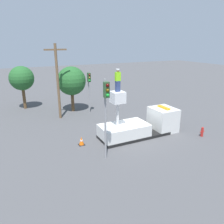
% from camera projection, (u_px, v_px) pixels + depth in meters
% --- Properties ---
extents(ground_plane, '(120.00, 120.00, 0.00)m').
position_uv_depth(ground_plane, '(134.00, 136.00, 18.90)').
color(ground_plane, '#4C4C4F').
extents(bucket_truck, '(7.11, 2.35, 4.10)m').
position_uv_depth(bucket_truck, '(141.00, 126.00, 18.92)').
color(bucket_truck, black).
rests_on(bucket_truck, ground).
extents(worker, '(0.40, 0.26, 1.75)m').
position_uv_depth(worker, '(118.00, 80.00, 16.68)').
color(worker, navy).
rests_on(worker, bucket_truck).
extents(traffic_light_pole, '(0.34, 0.57, 5.58)m').
position_uv_depth(traffic_light_pole, '(106.00, 105.00, 14.01)').
color(traffic_light_pole, gray).
rests_on(traffic_light_pole, ground).
extents(traffic_light_across, '(0.34, 0.57, 4.73)m').
position_uv_depth(traffic_light_across, '(89.00, 84.00, 24.08)').
color(traffic_light_across, gray).
rests_on(traffic_light_across, ground).
extents(fire_hydrant, '(0.46, 0.22, 0.86)m').
position_uv_depth(fire_hydrant, '(202.00, 132.00, 18.73)').
color(fire_hydrant, '#B2231E').
rests_on(fire_hydrant, ground).
extents(traffic_cone_rear, '(0.48, 0.48, 0.70)m').
position_uv_depth(traffic_cone_rear, '(81.00, 141.00, 17.20)').
color(traffic_cone_rear, black).
rests_on(traffic_cone_rear, ground).
extents(tree_left_bg, '(3.24, 3.24, 5.18)m').
position_uv_depth(tree_left_bg, '(71.00, 81.00, 24.65)').
color(tree_left_bg, brown).
rests_on(tree_left_bg, ground).
extents(tree_right_bg, '(2.84, 2.84, 5.12)m').
position_uv_depth(tree_right_bg, '(22.00, 79.00, 25.60)').
color(tree_right_bg, brown).
rests_on(tree_right_bg, ground).
extents(utility_pole, '(2.20, 0.26, 7.66)m').
position_uv_depth(utility_pole, '(58.00, 79.00, 22.09)').
color(utility_pole, brown).
rests_on(utility_pole, ground).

